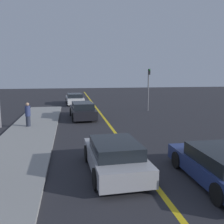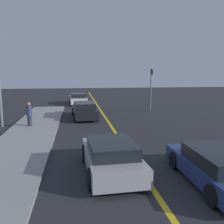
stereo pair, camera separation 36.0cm
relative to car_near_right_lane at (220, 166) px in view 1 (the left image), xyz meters
The scene contains 8 objects.
road_center_line 11.35m from the car_near_right_lane, 101.49° to the left, with size 0.20×60.00×0.01m.
sidewalk_left 9.92m from the car_near_right_lane, 139.46° to the left, with size 3.12×26.66×0.13m.
car_near_right_lane is the anchor object (origin of this frame).
car_ahead_center 3.74m from the car_near_right_lane, 156.19° to the left, with size 2.13×4.33×1.26m.
car_far_distant 13.71m from the car_near_right_lane, 107.03° to the left, with size 2.14×4.71×1.34m.
car_parked_left_lot 23.06m from the car_near_right_lane, 101.13° to the left, with size 2.21×4.66×1.28m.
pedestrian_mid_group 12.74m from the car_near_right_lane, 128.24° to the left, with size 0.36×0.36×1.64m.
traffic_light 16.22m from the car_near_right_lane, 80.98° to the left, with size 0.18×0.40×4.10m.
Camera 1 is at (-2.79, -0.54, 3.79)m, focal length 40.00 mm.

